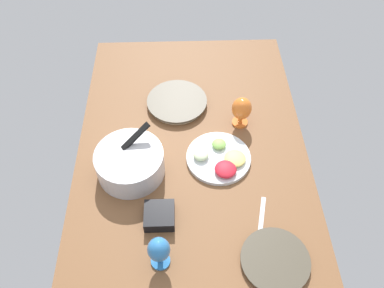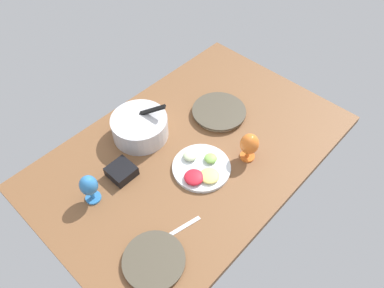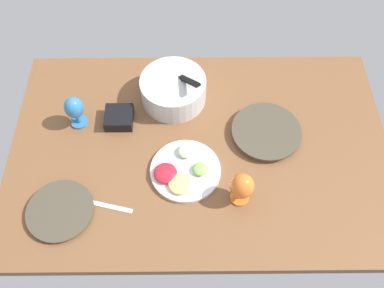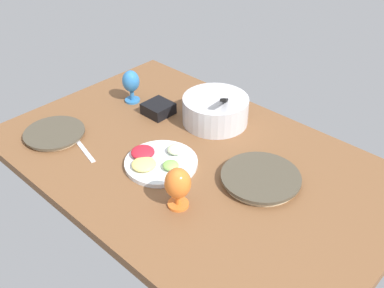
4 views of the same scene
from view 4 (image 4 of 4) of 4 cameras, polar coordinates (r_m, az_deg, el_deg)
ground_plane at (r=181.26cm, az=0.08°, el=-2.28°), size 160.00×104.00×4.00cm
dinner_plate_left at (r=201.20cm, az=-17.00°, el=1.28°), size 25.81×25.81×2.11cm
dinner_plate_right at (r=169.37cm, az=8.68°, el=-4.33°), size 29.81×29.81×3.09cm
mixing_bowl at (r=199.28cm, az=2.98°, el=4.43°), size 29.07×29.07×19.18cm
fruit_platter at (r=176.25cm, az=-4.24°, el=-2.14°), size 28.68×28.68×4.81cm
hurricane_glass_blue at (r=215.51cm, az=-7.73°, el=7.68°), size 8.16×8.16×15.94cm
hurricane_glass_orange at (r=152.78cm, az=-1.81°, el=-5.15°), size 9.23×9.23×15.72cm
square_bowl_black at (r=207.38cm, az=-4.30°, el=4.55°), size 11.96×11.96×5.23cm
fork_by_left_plate at (r=188.74cm, az=-13.40°, el=-0.81°), size 17.92×5.98×0.60cm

